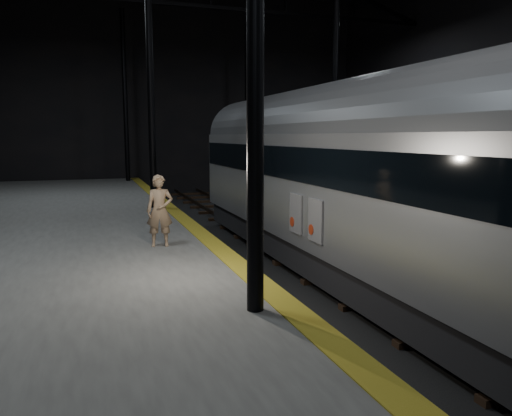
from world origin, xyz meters
name	(u,v)px	position (x,y,z in m)	size (l,w,h in m)	color
ground	(344,280)	(0.00, 0.00, 0.00)	(44.00, 44.00, 0.00)	black
platform_left	(26,290)	(-7.50, 0.00, 0.50)	(9.00, 43.80, 1.00)	#4D4D4A
tactile_strip	(223,251)	(-3.25, 0.00, 1.00)	(0.50, 43.80, 0.01)	olive
track	(345,277)	(0.00, 0.00, 0.07)	(2.40, 43.00, 0.24)	#3F3328
train	(350,174)	(0.00, -0.14, 2.76)	(2.78, 18.52, 4.95)	#A8AAB0
woman	(160,211)	(-4.54, 1.09, 1.88)	(0.64, 0.42, 1.76)	#A28263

